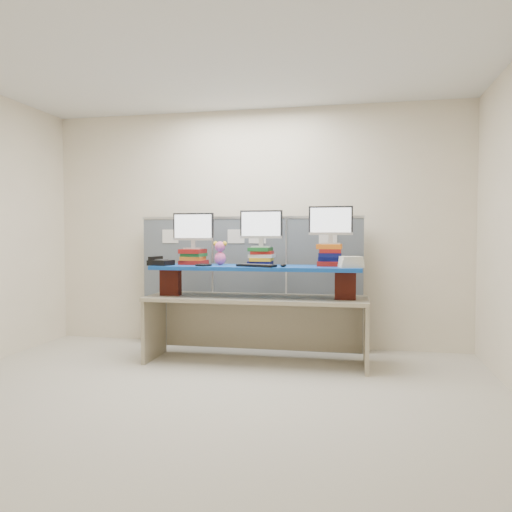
% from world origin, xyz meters
% --- Properties ---
extents(room, '(5.00, 4.00, 2.80)m').
position_xyz_m(room, '(0.00, 0.00, 1.40)').
color(room, '#F4E5C9').
rests_on(room, ground).
extents(cubicle_partition, '(2.60, 0.06, 1.53)m').
position_xyz_m(cubicle_partition, '(-0.00, 1.78, 0.77)').
color(cubicle_partition, '#50575F').
rests_on(cubicle_partition, ground).
extents(desk, '(2.26, 0.69, 0.69)m').
position_xyz_m(desk, '(0.21, 1.15, 0.55)').
color(desk, tan).
rests_on(desk, ground).
extents(brick_pier_left, '(0.21, 0.11, 0.28)m').
position_xyz_m(brick_pier_left, '(-0.69, 1.09, 0.82)').
color(brick_pier_left, maroon).
rests_on(brick_pier_left, desk).
extents(brick_pier_right, '(0.21, 0.11, 0.28)m').
position_xyz_m(brick_pier_right, '(1.11, 1.11, 0.82)').
color(brick_pier_right, maroon).
rests_on(brick_pier_right, desk).
extents(blue_board, '(2.13, 0.56, 0.04)m').
position_xyz_m(blue_board, '(0.21, 1.15, 0.98)').
color(blue_board, navy).
rests_on(blue_board, brick_pier_left).
extents(book_stack_left, '(0.26, 0.30, 0.16)m').
position_xyz_m(book_stack_left, '(-0.50, 1.26, 1.08)').
color(book_stack_left, maroon).
rests_on(book_stack_left, blue_board).
extents(book_stack_center, '(0.27, 0.31, 0.19)m').
position_xyz_m(book_stack_center, '(0.24, 1.27, 1.09)').
color(book_stack_center, '#11134B').
rests_on(book_stack_center, blue_board).
extents(book_stack_right, '(0.27, 0.31, 0.22)m').
position_xyz_m(book_stack_right, '(0.95, 1.28, 1.11)').
color(book_stack_right, maroon).
rests_on(book_stack_right, blue_board).
extents(monitor_left, '(0.44, 0.13, 0.38)m').
position_xyz_m(monitor_left, '(-0.50, 1.26, 1.38)').
color(monitor_left, '#B5B5BB').
rests_on(monitor_left, book_stack_left).
extents(monitor_center, '(0.44, 0.13, 0.38)m').
position_xyz_m(monitor_center, '(0.24, 1.27, 1.41)').
color(monitor_center, '#B5B5BB').
rests_on(monitor_center, book_stack_center).
extents(monitor_right, '(0.44, 0.13, 0.38)m').
position_xyz_m(monitor_right, '(0.95, 1.28, 1.44)').
color(monitor_right, '#B5B5BB').
rests_on(monitor_right, book_stack_right).
extents(keyboard, '(0.42, 0.25, 0.03)m').
position_xyz_m(keyboard, '(0.24, 1.00, 1.01)').
color(keyboard, black).
rests_on(keyboard, blue_board).
extents(mouse, '(0.09, 0.12, 0.03)m').
position_xyz_m(mouse, '(0.51, 1.03, 1.02)').
color(mouse, black).
rests_on(mouse, blue_board).
extents(desk_phone, '(0.26, 0.24, 0.09)m').
position_xyz_m(desk_phone, '(-0.78, 1.02, 1.04)').
color(desk_phone, black).
rests_on(desk_phone, blue_board).
extents(headset, '(0.22, 0.22, 0.02)m').
position_xyz_m(headset, '(-0.31, 1.02, 1.01)').
color(headset, black).
rests_on(headset, blue_board).
extents(plush_toy, '(0.15, 0.11, 0.25)m').
position_xyz_m(plush_toy, '(-0.19, 1.20, 1.13)').
color(plush_toy, pink).
rests_on(plush_toy, blue_board).
extents(binder_stack, '(0.26, 0.23, 0.11)m').
position_xyz_m(binder_stack, '(1.16, 1.09, 1.05)').
color(binder_stack, beige).
rests_on(binder_stack, blue_board).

